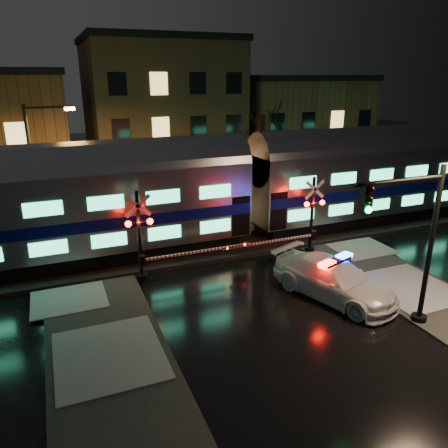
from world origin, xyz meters
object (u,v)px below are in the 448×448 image
Objects in this scene: traffic_light at (411,247)px; crossing_signal_left at (148,244)px; police_car at (334,279)px; crossing_signal_right at (306,224)px; streetlight at (38,167)px.

crossing_signal_left is at bearing 145.07° from traffic_light.
police_car is 1.04× the size of crossing_signal_right.
streetlight is at bearing 152.00° from crossing_signal_right.
crossing_signal_right is at bearing 94.95° from traffic_light.
traffic_light is at bearing -44.14° from crossing_signal_left.
traffic_light reaches higher than crossing_signal_left.
traffic_light reaches higher than police_car.
crossing_signal_left is 10.91m from traffic_light.
police_car is 1.00× the size of crossing_signal_left.
police_car is 4.82m from crossing_signal_right.
traffic_light is at bearing -94.25° from crossing_signal_right.
streetlight reaches higher than crossing_signal_left.
crossing_signal_right is 0.76× the size of streetlight.
streetlight is (-12.59, 6.69, 2.69)m from crossing_signal_right.
police_car is at bearing 115.33° from traffic_light.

